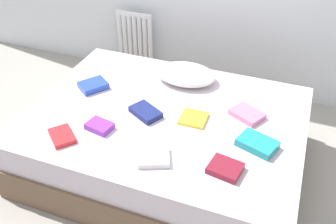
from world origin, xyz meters
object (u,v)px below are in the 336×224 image
at_px(textbook_navy, 146,112).
at_px(textbook_pink, 247,114).
at_px(bed, 166,140).
at_px(textbook_maroon, 225,168).
at_px(textbook_teal, 257,144).
at_px(textbook_red, 62,136).
at_px(textbook_white, 154,157).
at_px(textbook_yellow, 193,118).
at_px(textbook_purple, 100,126).
at_px(radiator, 135,39).
at_px(textbook_blue, 93,85).
at_px(pillow, 186,74).

relative_size(textbook_navy, textbook_pink, 1.03).
distance_m(bed, textbook_maroon, 0.73).
relative_size(textbook_navy, textbook_teal, 0.93).
xyz_separation_m(textbook_red, textbook_white, (0.65, 0.03, 0.00)).
xyz_separation_m(textbook_navy, textbook_maroon, (0.67, -0.35, -0.00)).
bearing_deg(bed, textbook_yellow, 1.79).
height_order(textbook_yellow, textbook_white, textbook_white).
distance_m(textbook_yellow, textbook_purple, 0.66).
bearing_deg(bed, textbook_maroon, -37.11).
bearing_deg(textbook_purple, textbook_yellow, 40.59).
height_order(textbook_red, textbook_purple, textbook_purple).
xyz_separation_m(textbook_yellow, textbook_teal, (0.47, -0.13, 0.01)).
xyz_separation_m(bed, radiator, (-0.80, 1.20, 0.17)).
height_order(textbook_white, textbook_purple, textbook_purple).
bearing_deg(textbook_purple, radiator, 116.92).
relative_size(textbook_teal, textbook_purple, 1.40).
distance_m(textbook_teal, textbook_pink, 0.32).
bearing_deg(textbook_teal, textbook_yellow, -176.37).
distance_m(bed, textbook_white, 0.55).
xyz_separation_m(radiator, textbook_white, (0.90, -1.67, 0.10)).
height_order(textbook_navy, textbook_white, textbook_navy).
relative_size(textbook_blue, textbook_pink, 0.93).
xyz_separation_m(bed, textbook_blue, (-0.66, 0.11, 0.28)).
bearing_deg(radiator, textbook_navy, -61.96).
xyz_separation_m(textbook_blue, textbook_pink, (1.21, 0.06, -0.00)).
bearing_deg(textbook_teal, textbook_white, -130.22).
height_order(textbook_red, textbook_pink, textbook_pink).
distance_m(pillow, textbook_pink, 0.64).
bearing_deg(textbook_red, textbook_navy, 86.89).
bearing_deg(textbook_yellow, textbook_pink, 24.94).
xyz_separation_m(bed, textbook_white, (0.10, -0.47, 0.27)).
bearing_deg(textbook_pink, textbook_purple, -123.55).
bearing_deg(radiator, pillow, -42.13).
bearing_deg(textbook_white, textbook_pink, 32.07).
bearing_deg(radiator, textbook_red, -81.41).
xyz_separation_m(radiator, textbook_yellow, (1.01, -1.19, 0.10)).
bearing_deg(textbook_teal, textbook_pink, 131.52).
xyz_separation_m(textbook_navy, textbook_pink, (0.69, 0.24, -0.00)).
height_order(textbook_navy, textbook_maroon, textbook_navy).
xyz_separation_m(textbook_maroon, textbook_white, (-0.44, -0.06, -0.00)).
distance_m(textbook_white, textbook_purple, 0.48).
bearing_deg(textbook_white, pillow, 73.93).
relative_size(bed, textbook_pink, 9.07).
bearing_deg(textbook_navy, textbook_red, -104.93).
xyz_separation_m(textbook_yellow, textbook_red, (-0.76, -0.50, 0.01)).
bearing_deg(textbook_white, textbook_teal, 8.05).
height_order(radiator, textbook_blue, radiator).
xyz_separation_m(textbook_red, textbook_navy, (0.42, 0.43, 0.01)).
bearing_deg(textbook_teal, textbook_navy, -165.32).
distance_m(textbook_blue, textbook_purple, 0.53).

